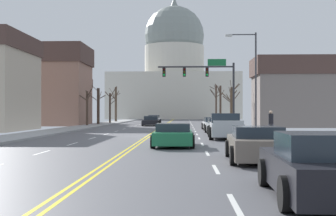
{
  "coord_description": "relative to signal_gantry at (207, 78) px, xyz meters",
  "views": [
    {
      "loc": [
        2.56,
        -32.56,
        1.75
      ],
      "look_at": [
        0.14,
        32.5,
        2.26
      ],
      "focal_mm": 48.06,
      "sensor_mm": 36.0,
      "label": 1
    }
  ],
  "objects": [
    {
      "name": "bare_tree_07",
      "position": [
        -13.75,
        6.05,
        -2.79
      ],
      "size": [
        1.68,
        2.46,
        4.28
      ],
      "color": "#423328",
      "rests_on": "ground"
    },
    {
      "name": "bare_tree_06",
      "position": [
        3.42,
        35.09,
        -1.6
      ],
      "size": [
        2.48,
        2.81,
        6.43
      ],
      "color": "#423328",
      "rests_on": "ground"
    },
    {
      "name": "flank_building_03",
      "position": [
        12.14,
        4.66,
        -1.25
      ],
      "size": [
        13.28,
        6.4,
        7.81
      ],
      "color": "slate",
      "rests_on": "ground"
    },
    {
      "name": "bare_tree_02",
      "position": [
        3.0,
        19.95,
        -2.2
      ],
      "size": [
        1.53,
        2.52,
        5.73
      ],
      "color": "#423328",
      "rests_on": "ground"
    },
    {
      "name": "flank_building_02",
      "position": [
        -20.37,
        9.56,
        -0.14
      ],
      "size": [
        11.87,
        8.07,
        10.01
      ],
      "color": "#8C6656",
      "rests_on": "ground"
    },
    {
      "name": "flank_building_00",
      "position": [
        -21.28,
        19.89,
        -1.75
      ],
      "size": [
        8.93,
        8.84,
        6.85
      ],
      "color": "slate",
      "rests_on": "ground"
    },
    {
      "name": "bare_tree_05",
      "position": [
        -13.62,
        27.25,
        -2.14
      ],
      "size": [
        1.79,
        1.38,
        5.67
      ],
      "color": "brown",
      "rests_on": "ground"
    },
    {
      "name": "pickup_truck_near_02",
      "position": [
        0.42,
        -16.97,
        -4.49
      ],
      "size": [
        2.38,
        5.74,
        1.63
      ],
      "color": "#ADB2B7",
      "rests_on": "ground"
    },
    {
      "name": "capitol_building",
      "position": [
        -4.82,
        64.25,
        5.47
      ],
      "size": [
        30.91,
        20.65,
        30.18
      ],
      "color": "beige",
      "rests_on": "ground"
    },
    {
      "name": "sedan_near_00",
      "position": [
        0.44,
        -3.53,
        -4.64
      ],
      "size": [
        2.08,
        4.43,
        1.21
      ],
      "color": "silver",
      "rests_on": "ground"
    },
    {
      "name": "sedan_oncoming_00",
      "position": [
        -6.39,
        8.95,
        -4.66
      ],
      "size": [
        2.16,
        4.64,
        1.19
      ],
      "color": "black",
      "rests_on": "ground"
    },
    {
      "name": "sedan_near_03",
      "position": [
        -2.83,
        -23.93,
        -4.67
      ],
      "size": [
        2.09,
        4.25,
        1.15
      ],
      "color": "#1E7247",
      "rests_on": "ground"
    },
    {
      "name": "street_lamp_right",
      "position": [
        3.05,
        -10.64,
        -0.39
      ],
      "size": [
        2.49,
        0.24,
        7.88
      ],
      "color": "#333338",
      "rests_on": "ground"
    },
    {
      "name": "sedan_oncoming_01",
      "position": [
        -6.85,
        20.58,
        -4.65
      ],
      "size": [
        2.02,
        4.69,
        1.21
      ],
      "color": "silver",
      "rests_on": "ground"
    },
    {
      "name": "bare_tree_03",
      "position": [
        -13.05,
        18.31,
        -2.68
      ],
      "size": [
        2.13,
        1.38,
        5.34
      ],
      "color": "#423328",
      "rests_on": "ground"
    },
    {
      "name": "bare_tree_04",
      "position": [
        4.02,
        14.46,
        -2.49
      ],
      "size": [
        2.42,
        1.5,
        5.3
      ],
      "color": "#423328",
      "rests_on": "ground"
    },
    {
      "name": "ground",
      "position": [
        -4.82,
        -13.88,
        -5.2
      ],
      "size": [
        20.0,
        180.0,
        0.2
      ],
      "color": "#515156"
    },
    {
      "name": "signal_gantry",
      "position": [
        0.0,
        0.0,
        0.0
      ],
      "size": [
        7.91,
        0.41,
        7.04
      ],
      "color": "#28282D",
      "rests_on": "ground"
    },
    {
      "name": "sedan_near_01",
      "position": [
        0.41,
        -10.71,
        -4.63
      ],
      "size": [
        2.05,
        4.53,
        1.24
      ],
      "color": "#9EA3A8",
      "rests_on": "ground"
    },
    {
      "name": "sedan_near_04",
      "position": [
        0.29,
        -30.46,
        -4.64
      ],
      "size": [
        2.19,
        4.59,
        1.23
      ],
      "color": "#6B6056",
      "rests_on": "ground"
    },
    {
      "name": "bicycle_parked",
      "position": [
        2.88,
        -19.23,
        -4.73
      ],
      "size": [
        0.12,
        1.77,
        0.85
      ],
      "color": "black",
      "rests_on": "ground"
    },
    {
      "name": "sedan_near_05",
      "position": [
        0.46,
        -37.29,
        -4.61
      ],
      "size": [
        2.16,
        4.52,
        1.33
      ],
      "color": "black",
      "rests_on": "ground"
    },
    {
      "name": "bare_tree_01",
      "position": [
        -13.61,
        12.14,
        -2.61
      ],
      "size": [
        2.14,
        3.05,
        5.22
      ],
      "color": "#423328",
      "rests_on": "ground"
    },
    {
      "name": "pedestrian_00",
      "position": [
        3.66,
        -15.42,
        -4.15
      ],
      "size": [
        0.35,
        0.34,
        1.68
      ],
      "color": "#33333D",
      "rests_on": "ground"
    },
    {
      "name": "bare_tree_00",
      "position": [
        3.5,
        8.91,
        -2.56
      ],
      "size": [
        2.13,
        2.04,
        5.43
      ],
      "color": "#4C3D2D",
      "rests_on": "ground"
    }
  ]
}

